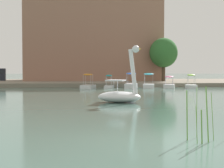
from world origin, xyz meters
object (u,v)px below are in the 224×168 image
Objects in this scene: tree_sapling_by_fence at (164,53)px; tree_broadleaf_right at (88,54)px; pedal_boat_pink at (169,85)px; pedal_boat_teal at (109,84)px; pedal_boat_blue at (131,84)px; pedal_boat_lime at (191,84)px; pedal_boat_orange at (88,85)px; swan_boat at (120,93)px; pedal_boat_cyan at (149,84)px.

tree_broadleaf_right is at bearing 160.62° from tree_sapling_by_fence.
tree_sapling_by_fence is (1.44, 9.36, 4.11)m from pedal_boat_pink.
pedal_boat_teal is 0.31× the size of tree_sapling_by_fence.
pedal_boat_blue is 11.81m from tree_sapling_by_fence.
tree_broadleaf_right is (-11.73, 13.33, 4.01)m from pedal_boat_lime.
pedal_boat_orange is 4.83m from pedal_boat_blue.
swan_boat is 0.57× the size of tree_sapling_by_fence.
swan_boat is 1.83× the size of pedal_boat_teal.
pedal_boat_lime is at bearing -83.76° from tree_sapling_by_fence.
pedal_boat_pink is at bearing -0.85° from pedal_boat_teal.
tree_broadleaf_right is (-6.90, 13.08, 4.01)m from pedal_boat_cyan.
tree_sapling_by_fence reaches higher than pedal_boat_pink.
pedal_boat_teal is at bearing 179.15° from pedal_boat_pink.
pedal_boat_teal reaches higher than pedal_boat_pink.
pedal_boat_orange reaches higher than pedal_boat_pink.
pedal_boat_lime is at bearing -0.81° from pedal_boat_blue.
swan_boat is at bearing -119.77° from pedal_boat_lime.
swan_boat is 19.44m from pedal_boat_lime.
swan_boat reaches higher than pedal_boat_orange.
tree_sapling_by_fence reaches higher than pedal_boat_lime.
pedal_boat_orange reaches higher than pedal_boat_teal.
pedal_boat_cyan is at bearing 178.95° from pedal_boat_pink.
pedal_boat_teal is at bearing 179.25° from pedal_boat_cyan.
pedal_boat_orange is 1.23× the size of pedal_boat_teal.
pedal_boat_cyan reaches higher than pedal_boat_orange.
pedal_boat_blue is 1.09× the size of pedal_boat_lime.
tree_broadleaf_right reaches higher than pedal_boat_pink.
tree_sapling_by_fence is 11.32m from tree_broadleaf_right.
swan_boat is at bearing -90.99° from pedal_boat_teal.
pedal_boat_blue is 1.05× the size of pedal_boat_cyan.
pedal_boat_lime is (11.70, 0.00, 0.04)m from pedal_boat_orange.
pedal_boat_orange is 13.93m from tree_broadleaf_right.
swan_boat is 18.52m from pedal_boat_pink.
pedal_boat_blue is at bearing -69.80° from tree_broadleaf_right.
pedal_boat_blue is at bearing -121.55° from tree_sapling_by_fence.
pedal_boat_teal is at bearing 178.12° from pedal_boat_lime.
pedal_boat_lime reaches higher than pedal_boat_pink.
pedal_boat_blue is at bearing 179.19° from pedal_boat_lime.
swan_boat is 1.48× the size of pedal_boat_orange.
pedal_boat_blue is (2.79, 16.97, -0.07)m from swan_boat.
pedal_boat_blue reaches higher than pedal_boat_lime.
pedal_boat_cyan is 1.04× the size of pedal_boat_lime.
pedal_boat_pink is (2.34, -0.04, -0.07)m from pedal_boat_cyan.
tree_sapling_by_fence reaches higher than pedal_boat_cyan.
pedal_boat_lime is 0.39× the size of tree_sapling_by_fence.
pedal_boat_lime is (2.48, -0.21, 0.07)m from pedal_boat_pink.
tree_sapling_by_fence is at bearing 58.45° from pedal_boat_blue.
pedal_boat_blue is at bearing 1.21° from pedal_boat_orange.
pedal_boat_blue reaches higher than pedal_boat_teal.
pedal_boat_pink is at bearing 175.27° from pedal_boat_lime.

